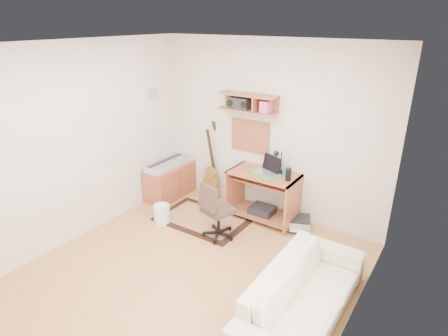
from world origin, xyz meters
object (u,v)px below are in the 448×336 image
Objects in this scene: cabinet at (170,181)px; printer at (296,222)px; sofa at (304,287)px; desk at (263,196)px; task_chair at (218,210)px.

cabinet is 2.22m from printer.
sofa is at bearing -87.18° from printer.
desk is 0.82m from task_chair.
printer is 1.80m from sofa.
task_chair is at bearing 63.91° from sofa.
desk is 0.60m from printer.
task_chair is 1.73m from sofa.
sofa reaches higher than cabinet.
cabinet reaches higher than printer.
sofa is at bearing -9.55° from task_chair.
sofa is at bearing -24.67° from cabinet.
printer is at bearing 25.52° from sofa.
task_chair is 1.53m from cabinet.
task_chair is 2.09× the size of printer.
cabinet is 3.26m from sofa.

